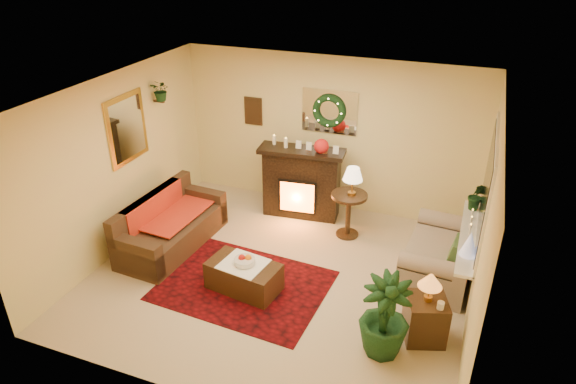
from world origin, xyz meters
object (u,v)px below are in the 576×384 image
(loveseat, at_px, (441,248))
(side_table_round, at_px, (348,217))
(coffee_table, at_px, (244,276))
(end_table_square, at_px, (425,319))
(fireplace, at_px, (302,185))
(sofa, at_px, (171,221))

(loveseat, relative_size, side_table_round, 2.05)
(side_table_round, relative_size, coffee_table, 0.76)
(side_table_round, bearing_deg, loveseat, -20.54)
(loveseat, relative_size, end_table_square, 2.69)
(fireplace, distance_m, loveseat, 2.53)
(end_table_square, distance_m, coffee_table, 2.38)
(sofa, distance_m, coffee_table, 1.59)
(loveseat, bearing_deg, end_table_square, -86.47)
(fireplace, bearing_deg, coffee_table, -97.07)
(fireplace, xyz_separation_m, loveseat, (2.35, -0.91, -0.13))
(end_table_square, bearing_deg, side_table_round, 127.08)
(sofa, relative_size, coffee_table, 1.96)
(fireplace, relative_size, coffee_table, 1.30)
(fireplace, xyz_separation_m, end_table_square, (2.34, -2.27, -0.28))
(side_table_round, bearing_deg, end_table_square, -52.92)
(sofa, relative_size, fireplace, 1.51)
(loveseat, bearing_deg, fireplace, 162.92)
(fireplace, height_order, coffee_table, fireplace)
(coffee_table, bearing_deg, loveseat, 36.37)
(end_table_square, bearing_deg, loveseat, 89.41)
(fireplace, distance_m, end_table_square, 3.27)
(sofa, xyz_separation_m, coffee_table, (1.47, -0.59, -0.22))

